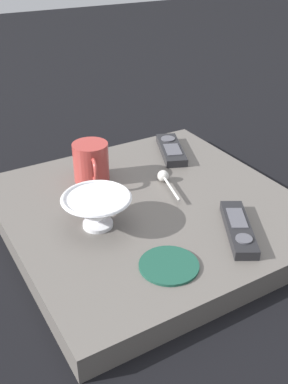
{
  "coord_description": "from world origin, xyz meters",
  "views": [
    {
      "loc": [
        0.7,
        -0.43,
        0.56
      ],
      "look_at": [
        -0.02,
        -0.01,
        0.07
      ],
      "focal_mm": 41.83,
      "sensor_mm": 36.0,
      "label": 1
    }
  ],
  "objects_px": {
    "teaspoon": "(164,178)",
    "tv_remote_far": "(171,149)",
    "coffee_mug": "(91,162)",
    "drink_coaster": "(169,265)",
    "cereal_bowl": "(97,209)",
    "tv_remote_near": "(238,228)"
  },
  "relations": [
    {
      "from": "tv_remote_near",
      "to": "tv_remote_far",
      "type": "distance_m",
      "value": 0.38
    },
    {
      "from": "tv_remote_near",
      "to": "drink_coaster",
      "type": "height_order",
      "value": "tv_remote_near"
    },
    {
      "from": "teaspoon",
      "to": "tv_remote_near",
      "type": "bearing_deg",
      "value": 4.05
    },
    {
      "from": "cereal_bowl",
      "to": "drink_coaster",
      "type": "distance_m",
      "value": 0.19
    },
    {
      "from": "coffee_mug",
      "to": "tv_remote_far",
      "type": "relative_size",
      "value": 0.64
    },
    {
      "from": "cereal_bowl",
      "to": "drink_coaster",
      "type": "height_order",
      "value": "cereal_bowl"
    },
    {
      "from": "coffee_mug",
      "to": "drink_coaster",
      "type": "distance_m",
      "value": 0.36
    },
    {
      "from": "cereal_bowl",
      "to": "tv_remote_far",
      "type": "distance_m",
      "value": 0.38
    },
    {
      "from": "drink_coaster",
      "to": "teaspoon",
      "type": "bearing_deg",
      "value": 148.86
    },
    {
      "from": "coffee_mug",
      "to": "drink_coaster",
      "type": "relative_size",
      "value": 1.07
    },
    {
      "from": "tv_remote_far",
      "to": "drink_coaster",
      "type": "bearing_deg",
      "value": -33.87
    },
    {
      "from": "tv_remote_near",
      "to": "drink_coaster",
      "type": "distance_m",
      "value": 0.17
    },
    {
      "from": "teaspoon",
      "to": "tv_remote_far",
      "type": "height_order",
      "value": "teaspoon"
    },
    {
      "from": "teaspoon",
      "to": "tv_remote_near",
      "type": "height_order",
      "value": "teaspoon"
    },
    {
      "from": "tv_remote_near",
      "to": "tv_remote_far",
      "type": "xyz_separation_m",
      "value": [
        -0.37,
        0.09,
        0.0
      ]
    },
    {
      "from": "tv_remote_near",
      "to": "coffee_mug",
      "type": "bearing_deg",
      "value": -155.39
    },
    {
      "from": "tv_remote_near",
      "to": "tv_remote_far",
      "type": "relative_size",
      "value": 0.97
    },
    {
      "from": "coffee_mug",
      "to": "teaspoon",
      "type": "xyz_separation_m",
      "value": [
        0.1,
        0.14,
        -0.03
      ]
    },
    {
      "from": "cereal_bowl",
      "to": "tv_remote_near",
      "type": "relative_size",
      "value": 0.8
    },
    {
      "from": "cereal_bowl",
      "to": "coffee_mug",
      "type": "height_order",
      "value": "coffee_mug"
    },
    {
      "from": "tv_remote_far",
      "to": "drink_coaster",
      "type": "xyz_separation_m",
      "value": [
        0.38,
        -0.26,
        -0.01
      ]
    },
    {
      "from": "cereal_bowl",
      "to": "coffee_mug",
      "type": "distance_m",
      "value": 0.19
    }
  ]
}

